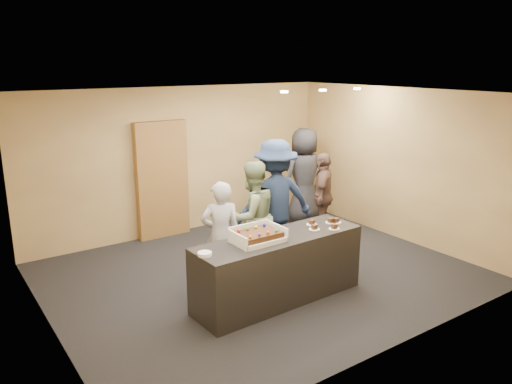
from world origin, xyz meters
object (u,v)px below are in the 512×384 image
sheet_cake (258,234)px  person_sage_man (252,217)px  serving_counter (279,268)px  plate_stack (205,254)px  storage_cabinet (162,180)px  person_brown_extra (323,195)px  person_server_grey (221,235)px  person_navy_man (275,200)px  person_dark_suit (304,176)px  cake_box (257,238)px

sheet_cake → person_sage_man: size_ratio=0.32×
serving_counter → plate_stack: (-1.12, -0.02, 0.47)m
storage_cabinet → person_brown_extra: bearing=-35.7°
storage_cabinet → sheet_cake: 3.24m
person_server_grey → plate_stack: bearing=70.2°
storage_cabinet → person_brown_extra: 2.91m
person_navy_man → person_dark_suit: 1.92m
plate_stack → person_sage_man: 1.76m
plate_stack → person_navy_man: (1.98, 1.24, 0.06)m
storage_cabinet → person_dark_suit: (2.59, -0.88, -0.11)m
serving_counter → sheet_cake: size_ratio=4.36×
cake_box → plate_stack: cake_box is taller
serving_counter → person_server_grey: bearing=117.3°
storage_cabinet → serving_counter: bearing=-86.8°
storage_cabinet → person_navy_man: bearing=-62.7°
cake_box → person_brown_extra: 2.93m
plate_stack → person_brown_extra: bearing=25.3°
person_server_grey → person_sage_man: 0.76m
person_sage_man → person_brown_extra: size_ratio=1.09×
person_navy_man → person_server_grey: bearing=33.5°
storage_cabinet → plate_stack: 3.39m
person_sage_man → person_brown_extra: 1.96m
plate_stack → person_server_grey: 1.07m
person_navy_man → storage_cabinet: bearing=-48.3°
person_navy_man → person_dark_suit: person_navy_man is taller
sheet_cake → plate_stack: sheet_cake is taller
person_brown_extra → plate_stack: bearing=-14.7°
cake_box → person_server_grey: bearing=97.2°
serving_counter → person_dark_suit: size_ratio=1.26×
person_sage_man → storage_cabinet: bearing=-80.9°
serving_counter → person_brown_extra: bearing=33.6°
plate_stack → person_dark_suit: (3.53, 2.37, 0.03)m
storage_cabinet → cake_box: storage_cabinet is taller
cake_box → person_sage_man: size_ratio=0.38×
cake_box → sheet_cake: size_ratio=1.17×
serving_counter → person_sage_man: person_sage_man is taller
cake_box → person_server_grey: size_ratio=0.42×
serving_counter → person_brown_extra: 2.68m
storage_cabinet → cake_box: bearing=-92.7°
serving_counter → person_navy_man: size_ratio=1.23×
cake_box → person_brown_extra: bearing=31.1°
person_sage_man → person_brown_extra: (1.89, 0.50, -0.07)m
sheet_cake → plate_stack: bearing=-178.4°
sheet_cake → person_dark_suit: (2.74, 2.35, -0.05)m
cake_box → person_dark_suit: (2.74, 2.33, 0.00)m
serving_counter → cake_box: cake_box is taller
sheet_cake → person_navy_man: size_ratio=0.28×
cake_box → person_sage_man: 1.19m
person_sage_man → person_navy_man: 0.61m
serving_counter → storage_cabinet: size_ratio=1.13×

